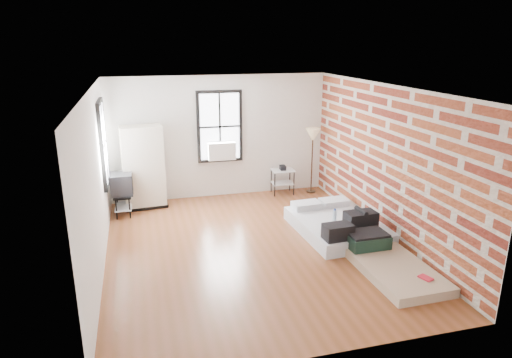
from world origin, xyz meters
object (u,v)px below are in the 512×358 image
object	(u,v)px
mattress_main	(338,225)
side_table	(283,175)
mattress_bare	(387,261)
floor_lamp	(313,138)
tv_stand	(122,186)
wardrobe	(143,167)

from	to	relation	value
mattress_main	side_table	distance (m)	2.53
mattress_main	mattress_bare	bearing A→B (deg)	-86.23
mattress_main	floor_lamp	xyz separation A→B (m)	(0.40, 2.43, 1.16)
mattress_bare	tv_stand	xyz separation A→B (m)	(-4.14, 3.53, 0.52)
wardrobe	side_table	xyz separation A→B (m)	(3.20, 0.07, -0.43)
side_table	floor_lamp	xyz separation A→B (m)	(0.71, -0.07, 0.86)
wardrobe	floor_lamp	bearing A→B (deg)	-4.95
side_table	floor_lamp	world-z (taller)	floor_lamp
wardrobe	mattress_main	bearing A→B (deg)	-39.71
mattress_bare	wardrobe	bearing A→B (deg)	132.20
floor_lamp	side_table	bearing A→B (deg)	174.34
mattress_bare	floor_lamp	size ratio (longest dim) A/B	1.22
mattress_main	floor_lamp	world-z (taller)	floor_lamp
mattress_main	wardrobe	xyz separation A→B (m)	(-3.50, 2.43, 0.72)
mattress_bare	tv_stand	world-z (taller)	tv_stand
wardrobe	tv_stand	xyz separation A→B (m)	(-0.46, -0.38, -0.26)
mattress_main	wardrobe	size ratio (longest dim) A/B	1.13
wardrobe	tv_stand	distance (m)	0.65
mattress_bare	floor_lamp	bearing A→B (deg)	85.64
side_table	mattress_main	bearing A→B (deg)	-83.09
wardrobe	floor_lamp	size ratio (longest dim) A/B	1.16
wardrobe	side_table	distance (m)	3.23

